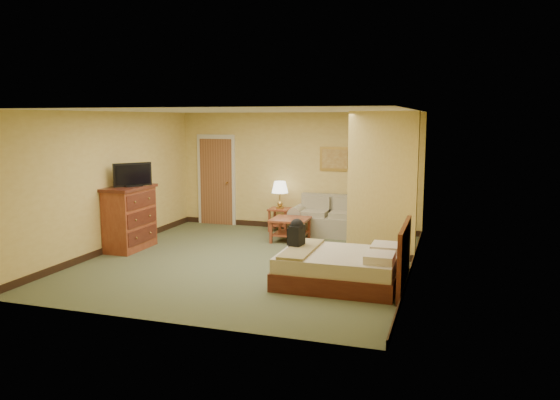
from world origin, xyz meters
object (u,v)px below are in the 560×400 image
at_px(coffee_table, 290,225).
at_px(bed, 344,267).
at_px(loveseat, 330,222).
at_px(dresser, 130,218).

height_order(coffee_table, bed, bed).
relative_size(loveseat, dresser, 1.39).
height_order(coffee_table, dresser, dresser).
distance_m(coffee_table, bed, 3.01).
relative_size(coffee_table, bed, 0.40).
xyz_separation_m(loveseat, coffee_table, (-0.64, -0.82, 0.06)).
bearing_deg(dresser, bed, -12.56).
relative_size(loveseat, coffee_table, 2.25).
bearing_deg(loveseat, coffee_table, -127.62).
bearing_deg(coffee_table, dresser, -149.47).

